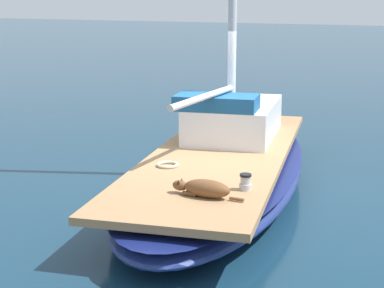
% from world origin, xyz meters
% --- Properties ---
extents(ground_plane, '(120.00, 120.00, 0.00)m').
position_xyz_m(ground_plane, '(0.00, 0.00, 0.00)').
color(ground_plane, '#143347').
extents(sailboat_main, '(3.91, 7.59, 0.66)m').
position_xyz_m(sailboat_main, '(0.00, 0.00, 0.34)').
color(sailboat_main, navy).
rests_on(sailboat_main, ground).
extents(cabin_house, '(1.81, 2.46, 0.84)m').
position_xyz_m(cabin_house, '(-0.24, 1.09, 1.01)').
color(cabin_house, silver).
rests_on(cabin_house, sailboat_main).
extents(dog_brown, '(0.95, 0.26, 0.22)m').
position_xyz_m(dog_brown, '(0.71, -2.12, 0.77)').
color(dog_brown, brown).
rests_on(dog_brown, sailboat_main).
extents(deck_winch, '(0.16, 0.16, 0.21)m').
position_xyz_m(deck_winch, '(1.07, -1.64, 0.76)').
color(deck_winch, '#B7B7BC').
rests_on(deck_winch, sailboat_main).
extents(coiled_rope, '(0.32, 0.32, 0.04)m').
position_xyz_m(coiled_rope, '(-0.35, -1.09, 0.68)').
color(coiled_rope, beige).
rests_on(coiled_rope, sailboat_main).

